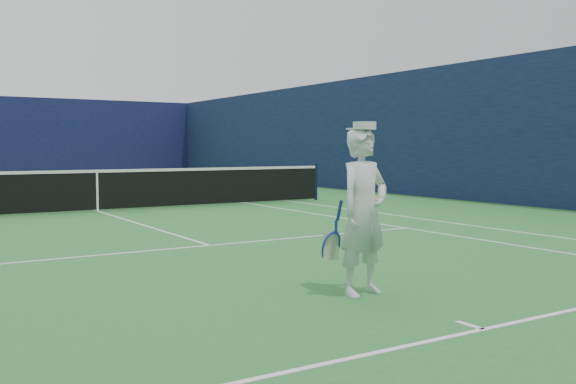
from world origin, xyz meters
The scene contains 5 objects.
ground centered at (0.00, 0.00, 0.00)m, with size 80.00×80.00×0.00m, color #2C7532.
court_markings centered at (0.00, 0.00, 0.00)m, with size 11.03×23.83×0.01m.
windscreen_fence centered at (0.00, 0.00, 2.00)m, with size 20.12×36.12×4.00m.
tennis_net centered at (0.00, 0.00, 0.55)m, with size 12.88×0.09×1.07m.
tennis_player centered at (-0.04, -10.31, 0.88)m, with size 0.81×0.51×1.81m.
Camera 1 is at (-4.22, -15.54, 1.55)m, focal length 40.00 mm.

